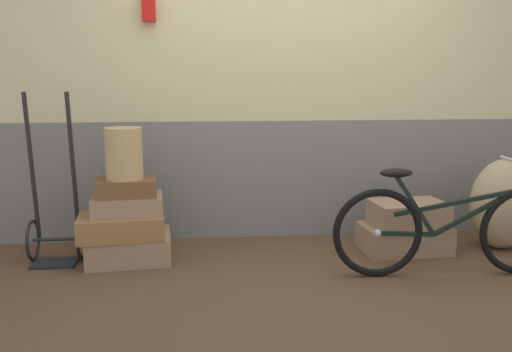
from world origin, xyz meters
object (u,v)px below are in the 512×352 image
suitcase_3 (127,187)px  suitcase_0 (129,247)px  suitcase_2 (128,204)px  suitcase_4 (404,238)px  burlap_sack (503,204)px  wicker_basket (124,154)px  luggage_trolley (56,223)px  bicycle (450,229)px  suitcase_5 (408,214)px  suitcase_1 (121,225)px

suitcase_3 → suitcase_0: bearing=78.7°
suitcase_2 → suitcase_4: size_ratio=0.76×
burlap_sack → suitcase_0: bearing=179.9°
suitcase_0 → wicker_basket: 0.70m
suitcase_0 → luggage_trolley: bearing=169.1°
suitcase_2 → bicycle: bicycle is taller
suitcase_0 → suitcase_2: (0.00, 0.00, 0.33)m
suitcase_3 → luggage_trolley: (-0.53, 0.07, -0.27)m
suitcase_5 → burlap_sack: size_ratio=0.76×
suitcase_2 → wicker_basket: (-0.01, -0.01, 0.37)m
suitcase_3 → luggage_trolley: size_ratio=0.34×
suitcase_3 → bicycle: bicycle is taller
bicycle → suitcase_0: bearing=166.1°
suitcase_2 → suitcase_3: 0.13m
wicker_basket → bicycle: wicker_basket is taller
suitcase_2 → luggage_trolley: 0.55m
suitcase_1 → bicycle: (2.24, -0.51, 0.05)m
suitcase_3 → suitcase_5: size_ratio=0.77×
luggage_trolley → burlap_sack: (3.41, -0.06, 0.07)m
suitcase_2 → burlap_sack: (2.88, -0.01, -0.07)m
suitcase_1 → burlap_sack: 2.93m
suitcase_2 → wicker_basket: bearing=-137.3°
wicker_basket → burlap_sack: wicker_basket is taller
suitcase_4 → suitcase_0: bearing=176.7°
suitcase_2 → luggage_trolley: (-0.53, 0.06, -0.14)m
luggage_trolley → burlap_sack: 3.42m
luggage_trolley → suitcase_4: bearing=-1.4°
suitcase_2 → burlap_sack: size_ratio=0.70×
suitcase_0 → burlap_sack: 2.90m
luggage_trolley → burlap_sack: luggage_trolley is taller
suitcase_5 → wicker_basket: wicker_basket is taller
suitcase_0 → bicycle: 2.27m
suitcase_2 → suitcase_0: bearing=-110.7°
suitcase_2 → suitcase_3: (-0.00, -0.01, 0.13)m
suitcase_0 → bicycle: bicycle is taller
wicker_basket → luggage_trolley: bearing=172.7°
suitcase_3 → wicker_basket: (-0.01, -0.00, 0.25)m
suitcase_1 → wicker_basket: 0.52m
suitcase_4 → luggage_trolley: luggage_trolley is taller
suitcase_4 → wicker_basket: (-2.10, -0.00, 0.69)m
suitcase_1 → suitcase_5: suitcase_5 is taller
suitcase_4 → suitcase_5: 0.20m
suitcase_5 → luggage_trolley: (-2.63, 0.09, -0.02)m
suitcase_2 → burlap_sack: bearing=-4.8°
suitcase_1 → suitcase_2: bearing=34.1°
suitcase_0 → suitcase_1: suitcase_1 is taller
suitcase_2 → suitcase_5: 2.11m
suitcase_4 → suitcase_5: (0.01, -0.03, 0.20)m
suitcase_2 → wicker_basket: size_ratio=1.35×
suitcase_0 → suitcase_4: 2.09m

